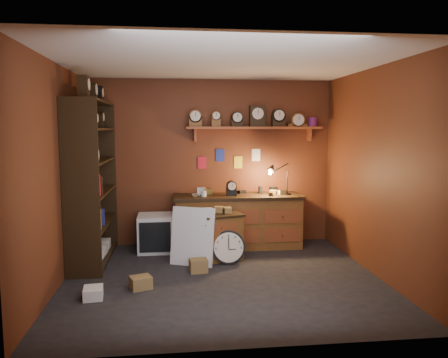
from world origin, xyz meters
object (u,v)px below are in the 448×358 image
shelving_unit (90,175)px  big_round_clock (228,247)px  low_cabinet (220,234)px  workbench (238,218)px

shelving_unit → big_round_clock: size_ratio=5.35×
low_cabinet → workbench: bearing=41.5°
workbench → big_round_clock: size_ratio=4.27×
shelving_unit → workbench: shelving_unit is taller
low_cabinet → shelving_unit: bearing=159.0°
big_round_clock → shelving_unit: bearing=169.5°
workbench → low_cabinet: (-0.35, -0.60, -0.10)m
big_round_clock → workbench: bearing=73.0°
workbench → big_round_clock: bearing=-107.0°
shelving_unit → low_cabinet: size_ratio=3.36×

